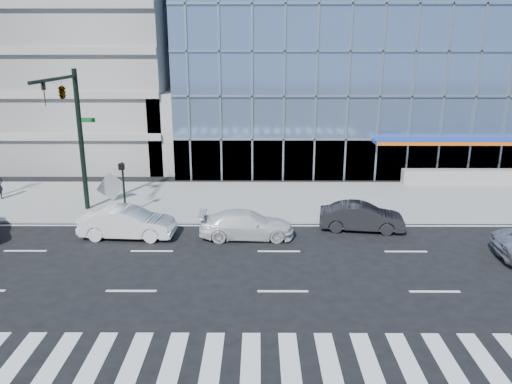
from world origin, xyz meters
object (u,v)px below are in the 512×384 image
white_suv (247,225)px  dark_sedan (362,217)px  ped_signal_post (123,180)px  tilted_panel (111,187)px  white_sedan (127,223)px  traffic_signal (68,108)px

white_suv → dark_sedan: bearing=-80.4°
ped_signal_post → tilted_panel: 3.10m
white_sedan → tilted_panel: tilted_panel is taller
dark_sedan → tilted_panel: (-14.40, 4.56, 0.35)m
ped_signal_post → dark_sedan: size_ratio=0.69×
white_suv → dark_sedan: (6.00, 1.10, 0.03)m
white_suv → tilted_panel: size_ratio=3.64×
dark_sedan → ped_signal_post: bearing=88.7°
white_sedan → dark_sedan: bearing=-81.7°
traffic_signal → white_suv: 11.26m
ped_signal_post → white_suv: ped_signal_post is taller
ped_signal_post → white_suv: (6.94, -3.14, -1.45)m
traffic_signal → dark_sedan: traffic_signal is taller
ped_signal_post → traffic_signal: bearing=-171.5°
white_suv → tilted_panel: tilted_panel is taller
traffic_signal → white_sedan: traffic_signal is taller
white_sedan → dark_sedan: 12.05m
traffic_signal → white_sedan: bearing=-38.8°
white_sedan → dark_sedan: (12.00, 1.10, -0.06)m
ped_signal_post → dark_sedan: ped_signal_post is taller
ped_signal_post → white_suv: 7.76m
white_suv → ped_signal_post: bearing=64.8°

